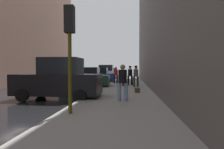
# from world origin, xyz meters

# --- Properties ---
(ground_plane) EXTENTS (120.00, 120.00, 0.00)m
(ground_plane) POSITION_xyz_m (0.00, 0.00, 0.00)
(ground_plane) COLOR black
(sidewalk) EXTENTS (4.00, 40.00, 0.15)m
(sidewalk) POSITION_xyz_m (6.00, 0.00, 0.07)
(sidewalk) COLOR gray
(sidewalk) RESTS_ON ground_plane
(parked_black_suv) EXTENTS (4.60, 2.06, 2.25)m
(parked_black_suv) POSITION_xyz_m (2.65, -1.19, 1.03)
(parked_black_suv) COLOR black
(parked_black_suv) RESTS_ON ground_plane
(parked_dark_green_sedan) EXTENTS (4.25, 2.16, 1.79)m
(parked_dark_green_sedan) POSITION_xyz_m (2.65, 4.67, 0.85)
(parked_dark_green_sedan) COLOR #193828
(parked_dark_green_sedan) RESTS_ON ground_plane
(parked_blue_sedan) EXTENTS (4.26, 2.17, 1.79)m
(parked_blue_sedan) POSITION_xyz_m (2.65, 10.37, 0.85)
(parked_blue_sedan) COLOR navy
(parked_blue_sedan) RESTS_ON ground_plane
(parked_white_van) EXTENTS (4.63, 2.11, 2.25)m
(parked_white_van) POSITION_xyz_m (2.65, 16.35, 1.03)
(parked_white_van) COLOR silver
(parked_white_van) RESTS_ON ground_plane
(parked_red_hatchback) EXTENTS (4.20, 2.07, 1.79)m
(parked_red_hatchback) POSITION_xyz_m (2.65, 22.16, 0.85)
(parked_red_hatchback) COLOR #B2191E
(parked_red_hatchback) RESTS_ON ground_plane
(fire_hydrant) EXTENTS (0.42, 0.22, 0.70)m
(fire_hydrant) POSITION_xyz_m (4.45, 5.75, 0.50)
(fire_hydrant) COLOR red
(fire_hydrant) RESTS_ON sidewalk
(traffic_light) EXTENTS (0.32, 0.32, 3.60)m
(traffic_light) POSITION_xyz_m (4.50, -4.64, 2.76)
(traffic_light) COLOR #514C0F
(traffic_light) RESTS_ON sidewalk
(pedestrian_with_fedora) EXTENTS (0.53, 0.47, 1.78)m
(pedestrian_with_fedora) POSITION_xyz_m (6.49, 5.94, 1.14)
(pedestrian_with_fedora) COLOR black
(pedestrian_with_fedora) RESTS_ON sidewalk
(pedestrian_in_red_jacket) EXTENTS (0.53, 0.50, 1.71)m
(pedestrian_in_red_jacket) POSITION_xyz_m (5.00, 7.89, 1.10)
(pedestrian_in_red_jacket) COLOR black
(pedestrian_in_red_jacket) RESTS_ON sidewalk
(pedestrian_with_beanie) EXTENTS (0.53, 0.49, 1.78)m
(pedestrian_with_beanie) POSITION_xyz_m (6.99, 4.60, 1.14)
(pedestrian_with_beanie) COLOR #333338
(pedestrian_with_beanie) RESTS_ON sidewalk
(pedestrian_in_jeans) EXTENTS (0.51, 0.43, 1.71)m
(pedestrian_in_jeans) POSITION_xyz_m (6.16, -2.16, 1.10)
(pedestrian_in_jeans) COLOR #728CB2
(pedestrian_in_jeans) RESTS_ON sidewalk
(rolling_suitcase) EXTENTS (0.36, 0.56, 1.04)m
(rolling_suitcase) POSITION_xyz_m (5.98, 5.24, 0.49)
(rolling_suitcase) COLOR #591414
(rolling_suitcase) RESTS_ON sidewalk
(duffel_bag) EXTENTS (0.32, 0.44, 0.28)m
(duffel_bag) POSITION_xyz_m (6.96, 0.91, 0.29)
(duffel_bag) COLOR #472D19
(duffel_bag) RESTS_ON sidewalk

